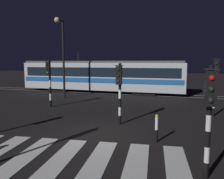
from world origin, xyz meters
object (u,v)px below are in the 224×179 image
Objects in this scene: traffic_light_median_centre at (119,85)px; tram at (101,76)px; bollard_island_edge at (157,128)px; traffic_light_corner_far_right at (215,78)px; traffic_light_corner_far_left at (49,76)px; street_lamp_trackside_left at (62,48)px; traffic_light_corner_near_right at (210,105)px.

tram is at bearing 115.23° from traffic_light_median_centre.
traffic_light_corner_far_right is at bearing 64.13° from bollard_island_edge.
traffic_light_median_centre is at bearing -25.55° from traffic_light_corner_far_left.
street_lamp_trackside_left reaches higher than traffic_light_corner_far_left.
traffic_light_corner_far_right is 0.20× the size of tram.
traffic_light_corner_near_right is at bearing -37.27° from traffic_light_corner_far_left.
traffic_light_corner_far_right is 12.66m from tram.
traffic_light_corner_far_left is at bearing 154.45° from traffic_light_median_centre.
street_lamp_trackside_left is at bearing 136.85° from traffic_light_median_centre.
traffic_light_median_centre is at bearing 136.63° from bollard_island_edge.
traffic_light_median_centre is 3.25m from bollard_island_edge.
traffic_light_median_centre is at bearing -144.48° from traffic_light_corner_far_right.
tram is 15.12m from bollard_island_edge.
traffic_light_corner_far_right is at bearing 83.18° from traffic_light_corner_near_right.
traffic_light_median_centre is 5.77m from traffic_light_corner_far_right.
street_lamp_trackside_left is at bearing 134.16° from traffic_light_corner_near_right.
bollard_island_edge is at bearing -31.02° from traffic_light_corner_far_left.
traffic_light_median_centre is 0.91× the size of traffic_light_corner_far_right.
tram reaches higher than traffic_light_corner_near_right.
street_lamp_trackside_left reaches higher than traffic_light_corner_near_right.
traffic_light_corner_far_left reaches higher than traffic_light_corner_near_right.
traffic_light_corner_near_right is (-0.94, -7.87, -0.21)m from traffic_light_corner_far_right.
traffic_light_corner_far_right is (10.55, 0.55, 0.06)m from traffic_light_corner_far_left.
traffic_light_corner_far_right is at bearing -38.12° from tram.
traffic_light_corner_near_right is at bearing -96.82° from traffic_light_corner_far_right.
tram is at bearing 85.89° from traffic_light_corner_far_left.
traffic_light_median_centre is at bearing 129.74° from traffic_light_corner_near_right.
traffic_light_corner_far_left is 0.97× the size of traffic_light_corner_far_right.
traffic_light_corner_near_right is at bearing -45.84° from street_lamp_trackside_left.
traffic_light_corner_far_left is 12.08m from traffic_light_corner_near_right.
traffic_light_corner_near_right is 3.35m from bollard_island_edge.
traffic_light_corner_far_right is 7.92m from traffic_light_corner_near_right.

